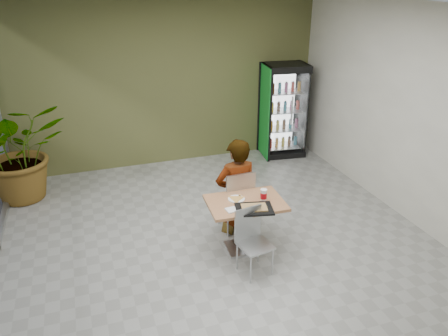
{
  "coord_description": "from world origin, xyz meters",
  "views": [
    {
      "loc": [
        -1.64,
        -4.67,
        3.55
      ],
      "look_at": [
        0.19,
        0.69,
        1.0
      ],
      "focal_mm": 35.0,
      "sensor_mm": 36.0,
      "label": 1
    }
  ],
  "objects_px": {
    "dining_table": "(245,215)",
    "soda_cup": "(264,195)",
    "cafeteria_tray": "(254,209)",
    "chair_near": "(251,235)",
    "beverage_fridge": "(284,111)",
    "potted_plant": "(19,152)",
    "chair_far": "(238,197)",
    "seated_woman": "(236,196)"
  },
  "relations": [
    {
      "from": "dining_table",
      "to": "soda_cup",
      "type": "xyz_separation_m",
      "value": [
        0.24,
        -0.04,
        0.29
      ]
    },
    {
      "from": "cafeteria_tray",
      "to": "chair_near",
      "type": "bearing_deg",
      "value": -119.27
    },
    {
      "from": "dining_table",
      "to": "cafeteria_tray",
      "type": "distance_m",
      "value": 0.34
    },
    {
      "from": "cafeteria_tray",
      "to": "soda_cup",
      "type": "bearing_deg",
      "value": 43.32
    },
    {
      "from": "soda_cup",
      "to": "beverage_fridge",
      "type": "xyz_separation_m",
      "value": [
        1.78,
        3.08,
        0.12
      ]
    },
    {
      "from": "chair_near",
      "to": "soda_cup",
      "type": "relative_size",
      "value": 5.39
    },
    {
      "from": "potted_plant",
      "to": "soda_cup",
      "type": "bearing_deg",
      "value": -40.03
    },
    {
      "from": "chair_far",
      "to": "soda_cup",
      "type": "relative_size",
      "value": 6.19
    },
    {
      "from": "seated_woman",
      "to": "dining_table",
      "type": "bearing_deg",
      "value": 80.83
    },
    {
      "from": "dining_table",
      "to": "cafeteria_tray",
      "type": "bearing_deg",
      "value": -84.78
    },
    {
      "from": "seated_woman",
      "to": "cafeteria_tray",
      "type": "relative_size",
      "value": 3.68
    },
    {
      "from": "seated_woman",
      "to": "beverage_fridge",
      "type": "distance_m",
      "value": 3.23
    },
    {
      "from": "chair_far",
      "to": "potted_plant",
      "type": "bearing_deg",
      "value": -38.81
    },
    {
      "from": "dining_table",
      "to": "chair_near",
      "type": "xyz_separation_m",
      "value": [
        -0.09,
        -0.44,
        -0.03
      ]
    },
    {
      "from": "beverage_fridge",
      "to": "dining_table",
      "type": "bearing_deg",
      "value": -116.51
    },
    {
      "from": "chair_far",
      "to": "soda_cup",
      "type": "bearing_deg",
      "value": 107.12
    },
    {
      "from": "cafeteria_tray",
      "to": "beverage_fridge",
      "type": "bearing_deg",
      "value": 58.64
    },
    {
      "from": "cafeteria_tray",
      "to": "potted_plant",
      "type": "bearing_deg",
      "value": 135.86
    },
    {
      "from": "soda_cup",
      "to": "chair_far",
      "type": "bearing_deg",
      "value": 109.93
    },
    {
      "from": "cafeteria_tray",
      "to": "potted_plant",
      "type": "distance_m",
      "value": 4.18
    },
    {
      "from": "soda_cup",
      "to": "chair_near",
      "type": "bearing_deg",
      "value": -129.28
    },
    {
      "from": "soda_cup",
      "to": "beverage_fridge",
      "type": "height_order",
      "value": "beverage_fridge"
    },
    {
      "from": "dining_table",
      "to": "chair_near",
      "type": "bearing_deg",
      "value": -101.12
    },
    {
      "from": "chair_far",
      "to": "soda_cup",
      "type": "xyz_separation_m",
      "value": [
        0.18,
        -0.5,
        0.25
      ]
    },
    {
      "from": "seated_woman",
      "to": "beverage_fridge",
      "type": "height_order",
      "value": "beverage_fridge"
    },
    {
      "from": "dining_table",
      "to": "seated_woman",
      "type": "bearing_deg",
      "value": 83.65
    },
    {
      "from": "chair_near",
      "to": "seated_woman",
      "type": "distance_m",
      "value": 0.97
    },
    {
      "from": "beverage_fridge",
      "to": "chair_far",
      "type": "bearing_deg",
      "value": -120.08
    },
    {
      "from": "chair_far",
      "to": "beverage_fridge",
      "type": "xyz_separation_m",
      "value": [
        1.96,
        2.58,
        0.37
      ]
    },
    {
      "from": "chair_far",
      "to": "chair_near",
      "type": "height_order",
      "value": "chair_far"
    },
    {
      "from": "chair_far",
      "to": "chair_near",
      "type": "distance_m",
      "value": 0.91
    },
    {
      "from": "chair_far",
      "to": "seated_woman",
      "type": "bearing_deg",
      "value": -87.39
    },
    {
      "from": "chair_near",
      "to": "potted_plant",
      "type": "xyz_separation_m",
      "value": [
        -2.89,
        3.11,
        0.33
      ]
    },
    {
      "from": "potted_plant",
      "to": "dining_table",
      "type": "bearing_deg",
      "value": -41.82
    },
    {
      "from": "beverage_fridge",
      "to": "potted_plant",
      "type": "xyz_separation_m",
      "value": [
        -5.0,
        -0.38,
        -0.12
      ]
    },
    {
      "from": "dining_table",
      "to": "soda_cup",
      "type": "bearing_deg",
      "value": -9.35
    },
    {
      "from": "seated_woman",
      "to": "soda_cup",
      "type": "xyz_separation_m",
      "value": [
        0.19,
        -0.55,
        0.25
      ]
    },
    {
      "from": "dining_table",
      "to": "cafeteria_tray",
      "type": "xyz_separation_m",
      "value": [
        0.02,
        -0.25,
        0.23
      ]
    },
    {
      "from": "potted_plant",
      "to": "chair_far",
      "type": "bearing_deg",
      "value": -35.99
    },
    {
      "from": "seated_woman",
      "to": "potted_plant",
      "type": "distance_m",
      "value": 3.73
    },
    {
      "from": "seated_woman",
      "to": "cafeteria_tray",
      "type": "distance_m",
      "value": 0.78
    },
    {
      "from": "chair_near",
      "to": "chair_far",
      "type": "bearing_deg",
      "value": 70.29
    }
  ]
}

